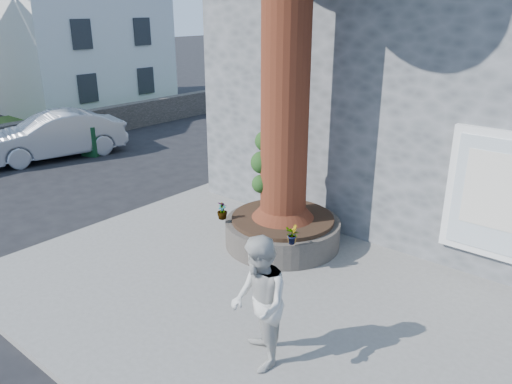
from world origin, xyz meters
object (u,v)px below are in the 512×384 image
Objects in this scene: planter at (282,231)px; car_silver at (54,136)px; man at (276,180)px; woman at (259,303)px; a_board_sign at (90,141)px.

car_silver reaches higher than planter.
man is 0.92× the size of woman.
man is 7.99m from a_board_sign.
car_silver is at bearing -156.14° from woman.
man is at bearing -24.05° from a_board_sign.
man reaches higher than planter.
a_board_sign is (-8.99, 1.39, 0.09)m from planter.
woman is at bearing -44.23° from a_board_sign.
planter is 1.25× the size of woman.
woman is (1.93, -3.08, 0.63)m from planter.
a_board_sign is at bearing 62.69° from car_silver.
man reaches higher than a_board_sign.
a_board_sign is (-10.92, 4.47, -0.54)m from woman.
man is 0.38× the size of car_silver.
man is at bearing 166.35° from woman.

